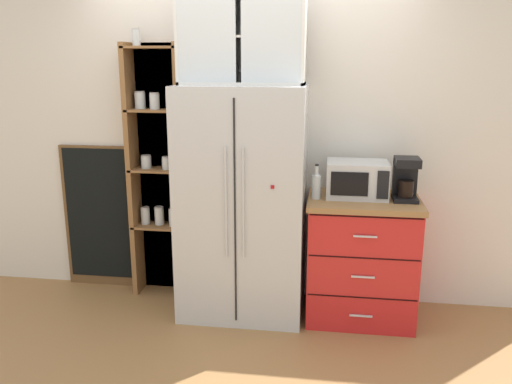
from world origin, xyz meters
TOP-DOWN VIEW (x-y plane):
  - ground_plane at (0.00, 0.00)m, footprint 10.68×10.68m
  - wall_back_cream at (0.00, 0.40)m, footprint 4.98×0.10m
  - refrigerator at (0.00, 0.03)m, footprint 0.92×0.66m
  - pantry_shelf_column at (-0.73, 0.30)m, footprint 0.49×0.25m
  - counter_cabinet at (0.89, 0.06)m, footprint 0.81×0.62m
  - microwave at (0.84, 0.11)m, footprint 0.44×0.33m
  - coffee_maker at (1.17, 0.06)m, footprint 0.17×0.20m
  - mug_navy at (0.89, 0.06)m, footprint 0.12×0.09m
  - mug_cream at (0.89, 0.09)m, footprint 0.11×0.08m
  - bottle_clear at (0.54, -0.00)m, footprint 0.07×0.07m
  - upper_cabinet at (-0.00, 0.08)m, footprint 0.88×0.32m
  - chalkboard_menu at (-1.29, 0.33)m, footprint 0.60×0.04m

SIDE VIEW (x-z plane):
  - ground_plane at x=0.00m, z-range 0.00..0.00m
  - counter_cabinet at x=0.89m, z-range 0.00..0.93m
  - chalkboard_menu at x=-1.29m, z-range 0.00..1.22m
  - refrigerator at x=0.00m, z-range 0.00..1.73m
  - mug_cream at x=0.89m, z-range 0.93..1.01m
  - mug_navy at x=0.89m, z-range 0.93..1.02m
  - bottle_clear at x=0.54m, z-range 0.91..1.16m
  - pantry_shelf_column at x=-0.73m, z-range -0.01..2.12m
  - microwave at x=0.84m, z-range 0.93..1.19m
  - coffee_maker at x=1.17m, z-range 0.93..1.24m
  - wall_back_cream at x=0.00m, z-range 0.00..2.55m
  - upper_cabinet at x=0.00m, z-range 1.73..2.38m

